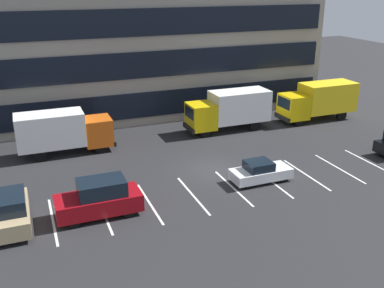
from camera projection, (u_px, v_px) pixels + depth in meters
The scene contains 9 objects.
ground_plane at pixel (214, 170), 30.94m from camera, with size 120.00×120.00×0.00m, color #262628.
office_building at pixel (141, 18), 43.37m from camera, with size 34.07×13.20×18.00m.
lot_markings at pixel (233, 188), 28.26m from camera, with size 22.54×5.40×0.01m.
box_truck_yellow_all at pixel (319, 100), 41.24m from camera, with size 7.56×2.50×3.51m.
box_truck_orange at pixel (63, 131), 33.18m from camera, with size 7.15×2.37×3.31m.
box_truck_yellow at pixel (230, 109), 38.44m from camera, with size 7.49×2.48×3.47m.
suv_tan at pixel (11, 211), 23.49m from camera, with size 1.88×4.42×2.00m.
sedan_white at pixel (260, 172), 28.96m from camera, with size 4.04×1.69×1.45m.
suv_maroon at pixel (99, 199), 24.67m from camera, with size 4.78×2.03×2.16m.
Camera 1 is at (-11.85, -25.75, 12.63)m, focal length 41.01 mm.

